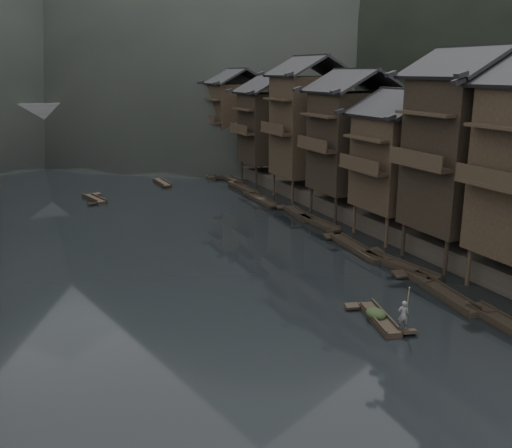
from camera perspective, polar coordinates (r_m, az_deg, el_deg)
water at (r=32.15m, az=2.89°, el=-10.55°), size 300.00×300.00×0.00m
right_bank at (r=82.51m, az=12.84°, el=5.66°), size 40.00×200.00×1.80m
stilt_houses at (r=54.60m, az=10.70°, el=9.67°), size 9.00×67.60×15.83m
moored_sampans at (r=60.20m, az=1.83°, el=1.94°), size 3.23×72.52×0.47m
midriver_boats at (r=80.87m, az=-12.56°, el=4.99°), size 11.69×35.78×0.45m
stone_bridge at (r=99.25m, az=-15.67°, el=9.47°), size 40.00×6.00×9.00m
hero_sampan at (r=33.75m, az=12.19°, el=-9.21°), size 2.01×4.88×0.43m
cargo_heap at (r=33.67m, az=11.96°, el=-8.25°), size 1.06×1.39×0.64m
boatman at (r=32.36m, az=14.55°, el=-8.42°), size 0.72×0.62×1.65m
bamboo_pole at (r=31.58m, az=15.14°, el=-4.18°), size 1.16×1.60×3.36m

